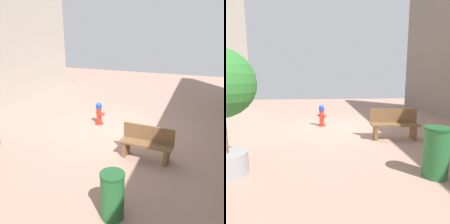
# 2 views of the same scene
# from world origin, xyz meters

# --- Properties ---
(ground_plane) EXTENTS (23.40, 23.40, 0.00)m
(ground_plane) POSITION_xyz_m (0.00, 0.00, 0.00)
(ground_plane) COLOR #9E7A6B
(fire_hydrant) EXTENTS (0.37, 0.37, 0.87)m
(fire_hydrant) POSITION_xyz_m (0.61, -0.42, 0.43)
(fire_hydrant) COLOR red
(fire_hydrant) RESTS_ON ground_plane
(bench_near) EXTENTS (1.52, 0.57, 0.95)m
(bench_near) POSITION_xyz_m (-1.67, 1.54, 0.49)
(bench_near) COLOR brown
(bench_near) RESTS_ON ground_plane
(trash_bin) EXTENTS (0.49, 0.49, 0.99)m
(trash_bin) POSITION_xyz_m (-1.55, 4.07, 0.50)
(trash_bin) COLOR #266633
(trash_bin) RESTS_ON ground_plane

